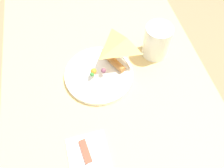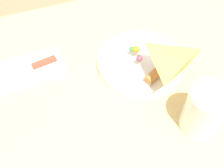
{
  "view_description": "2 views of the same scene",
  "coord_description": "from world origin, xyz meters",
  "px_view_note": "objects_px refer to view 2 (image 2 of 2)",
  "views": [
    {
      "loc": [
        0.42,
        -0.07,
        1.37
      ],
      "look_at": [
        0.09,
        0.01,
        0.82
      ],
      "focal_mm": 35.0,
      "sensor_mm": 36.0,
      "label": 1
    },
    {
      "loc": [
        0.24,
        0.42,
        1.33
      ],
      "look_at": [
        0.11,
        0.05,
        0.8
      ],
      "focal_mm": 45.0,
      "sensor_mm": 36.0,
      "label": 2
    }
  ],
  "objects_px": {
    "plate_pizza": "(141,61)",
    "napkin_folded": "(25,71)",
    "dining_table": "(141,96)",
    "butter_knife": "(27,69)",
    "milk_glass": "(204,112)"
  },
  "relations": [
    {
      "from": "plate_pizza",
      "to": "napkin_folded",
      "type": "relative_size",
      "value": 1.08
    },
    {
      "from": "dining_table",
      "to": "butter_knife",
      "type": "distance_m",
      "value": 0.34
    },
    {
      "from": "dining_table",
      "to": "butter_knife",
      "type": "relative_size",
      "value": 5.59
    },
    {
      "from": "plate_pizza",
      "to": "milk_glass",
      "type": "bearing_deg",
      "value": 104.18
    },
    {
      "from": "plate_pizza",
      "to": "butter_knife",
      "type": "relative_size",
      "value": 1.26
    },
    {
      "from": "milk_glass",
      "to": "plate_pizza",
      "type": "bearing_deg",
      "value": -75.82
    },
    {
      "from": "dining_table",
      "to": "plate_pizza",
      "type": "distance_m",
      "value": 0.14
    },
    {
      "from": "dining_table",
      "to": "milk_glass",
      "type": "bearing_deg",
      "value": 104.06
    },
    {
      "from": "milk_glass",
      "to": "napkin_folded",
      "type": "xyz_separation_m",
      "value": [
        0.35,
        -0.29,
        -0.05
      ]
    },
    {
      "from": "dining_table",
      "to": "plate_pizza",
      "type": "relative_size",
      "value": 4.45
    },
    {
      "from": "milk_glass",
      "to": "napkin_folded",
      "type": "distance_m",
      "value": 0.46
    },
    {
      "from": "plate_pizza",
      "to": "napkin_folded",
      "type": "distance_m",
      "value": 0.31
    },
    {
      "from": "napkin_folded",
      "to": "butter_knife",
      "type": "height_order",
      "value": "butter_knife"
    },
    {
      "from": "dining_table",
      "to": "napkin_folded",
      "type": "bearing_deg",
      "value": -18.02
    },
    {
      "from": "napkin_folded",
      "to": "butter_knife",
      "type": "distance_m",
      "value": 0.01
    }
  ]
}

